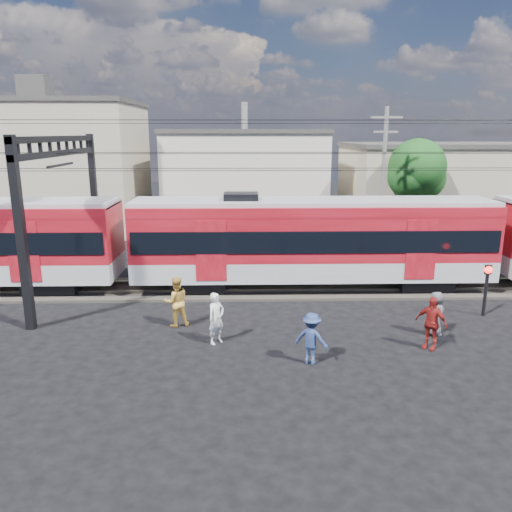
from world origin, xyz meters
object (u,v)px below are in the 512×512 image
object	(u,v)px
commuter_train	(317,238)
pedestrian_a	(216,318)
crossing_signal	(487,281)
pedestrian_c	(311,339)

from	to	relation	value
commuter_train	pedestrian_a	world-z (taller)	commuter_train
pedestrian_a	crossing_signal	world-z (taller)	crossing_signal
pedestrian_c	crossing_signal	size ratio (longest dim) A/B	0.80
commuter_train	crossing_signal	bearing A→B (deg)	-30.27
commuter_train	crossing_signal	world-z (taller)	commuter_train
pedestrian_a	crossing_signal	size ratio (longest dim) A/B	0.86
pedestrian_a	pedestrian_c	world-z (taller)	pedestrian_a
commuter_train	pedestrian_a	size ratio (longest dim) A/B	27.93
commuter_train	pedestrian_a	distance (m)	7.49
pedestrian_a	commuter_train	bearing A→B (deg)	10.62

